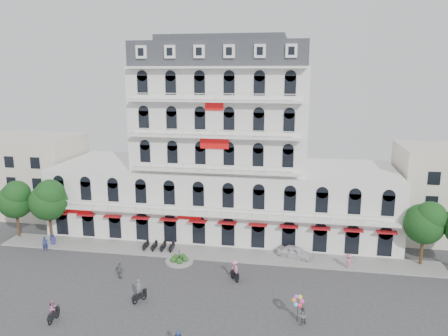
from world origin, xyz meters
TOP-DOWN VIEW (x-y plane):
  - ground at (0.00, 0.00)m, footprint 120.00×120.00m
  - sidewalk at (0.00, 9.00)m, footprint 53.00×4.00m
  - main_building at (0.00, 18.00)m, footprint 45.00×15.00m
  - flank_building_west at (-30.00, 20.00)m, footprint 14.00×10.00m
  - traffic_island at (-3.00, 6.00)m, footprint 3.20×3.20m
  - parked_scooter_row at (-6.35, 8.80)m, footprint 4.40×1.80m
  - tree_west_outer at (-25.95, 9.98)m, footprint 4.50×4.48m
  - tree_west_inner at (-20.95, 9.48)m, footprint 4.76×4.76m
  - tree_east_inner at (24.05, 9.98)m, footprint 4.40×4.37m
  - parked_car at (10.06, 9.50)m, footprint 4.56×3.09m
  - rider_west at (-4.35, -3.10)m, footprint 1.05×1.53m
  - rider_southwest at (-10.58, -7.54)m, footprint 0.60×1.70m
  - rider_center at (3.88, 2.78)m, footprint 1.18×1.48m
  - pedestrian_left at (-20.00, 8.15)m, footprint 0.90×0.82m
  - pedestrian_mid at (-8.08, 1.10)m, footprint 1.13×0.64m
  - pedestrian_right at (15.86, 7.48)m, footprint 1.34×1.11m
  - pedestrian_far at (-20.00, 6.44)m, footprint 0.79×0.68m
  - balloon_vendor at (10.67, -4.20)m, footprint 1.50×1.35m

SIDE VIEW (x-z plane):
  - ground at x=0.00m, z-range 0.00..0.00m
  - parked_scooter_row at x=-6.35m, z-range -0.55..0.55m
  - sidewalk at x=0.00m, z-range 0.00..0.16m
  - traffic_island at x=-3.00m, z-range -0.54..1.06m
  - parked_car at x=10.06m, z-range 0.00..1.44m
  - pedestrian_left at x=-20.00m, z-range 0.00..1.55m
  - pedestrian_right at x=15.86m, z-range 0.00..1.80m
  - pedestrian_mid at x=-8.08m, z-range 0.00..1.82m
  - pedestrian_far at x=-20.00m, z-range 0.00..1.84m
  - rider_southwest at x=-10.58m, z-range 0.00..2.04m
  - rider_west at x=-4.35m, z-range -0.09..2.22m
  - rider_center at x=3.88m, z-range 0.07..2.30m
  - balloon_vendor at x=10.67m, z-range 0.04..2.49m
  - tree_east_inner at x=24.05m, z-range 1.43..9.00m
  - tree_west_outer at x=-25.95m, z-range 1.47..9.23m
  - tree_west_inner at x=-20.95m, z-range 1.56..9.81m
  - flank_building_west at x=-30.00m, z-range 0.00..12.00m
  - main_building at x=0.00m, z-range -2.94..22.86m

